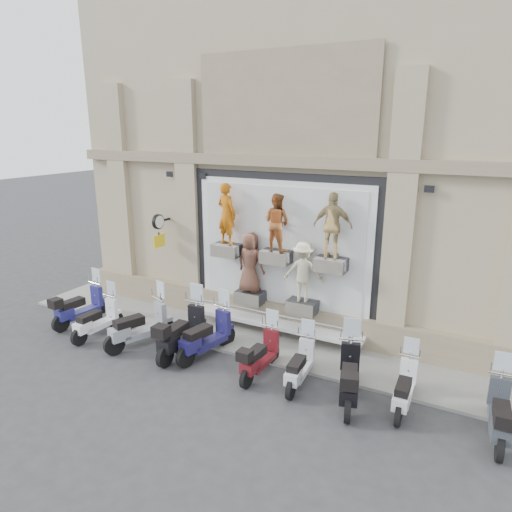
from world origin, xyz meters
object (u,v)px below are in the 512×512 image
(clock_sign_bracket, at_px, (159,226))
(scooter_b, at_px, (97,312))
(scooter_g, at_px, (300,357))
(scooter_f, at_px, (261,347))
(scooter_c, at_px, (139,317))
(scooter_e, at_px, (207,327))
(guard_rail, at_px, (266,328))
(scooter_i, at_px, (405,379))
(scooter_j, at_px, (501,403))
(scooter_a, at_px, (80,299))
(scooter_h, at_px, (350,366))
(scooter_d, at_px, (182,323))

(clock_sign_bracket, height_order, scooter_b, clock_sign_bracket)
(scooter_g, bearing_deg, scooter_f, 176.80)
(scooter_b, bearing_deg, scooter_g, 5.38)
(scooter_c, height_order, scooter_e, scooter_c)
(scooter_c, height_order, scooter_g, scooter_c)
(guard_rail, distance_m, scooter_i, 4.11)
(scooter_e, xyz_separation_m, scooter_j, (6.68, -0.14, -0.07))
(scooter_a, xyz_separation_m, scooter_j, (11.14, -0.08, -0.04))
(scooter_a, distance_m, scooter_j, 11.14)
(scooter_c, relative_size, scooter_j, 1.12)
(scooter_a, height_order, scooter_h, scooter_h)
(scooter_g, bearing_deg, scooter_c, 177.93)
(scooter_j, bearing_deg, scooter_e, 175.39)
(scooter_i, bearing_deg, scooter_h, -168.94)
(scooter_d, relative_size, scooter_g, 1.23)
(scooter_e, height_order, scooter_f, scooter_e)
(clock_sign_bracket, xyz_separation_m, scooter_b, (-0.51, -2.25, -2.07))
(guard_rail, xyz_separation_m, scooter_g, (1.60, -1.48, 0.23))
(scooter_c, relative_size, scooter_h, 1.02)
(scooter_i, bearing_deg, scooter_g, -178.29)
(guard_rail, height_order, scooter_d, scooter_d)
(clock_sign_bracket, distance_m, scooter_j, 9.95)
(guard_rail, bearing_deg, scooter_i, -18.99)
(scooter_c, xyz_separation_m, scooter_j, (8.57, 0.22, -0.09))
(scooter_b, xyz_separation_m, scooter_e, (3.37, 0.46, 0.09))
(scooter_c, distance_m, scooter_j, 8.57)
(scooter_a, height_order, scooter_b, scooter_a)
(scooter_b, distance_m, scooter_h, 7.19)
(scooter_i, bearing_deg, scooter_d, 179.87)
(scooter_e, height_order, scooter_i, scooter_e)
(scooter_i, distance_m, scooter_j, 1.76)
(guard_rail, bearing_deg, scooter_a, -165.91)
(scooter_a, xyz_separation_m, scooter_g, (7.10, -0.10, -0.09))
(scooter_b, height_order, scooter_i, scooter_b)
(scooter_d, bearing_deg, guard_rail, 41.26)
(scooter_e, bearing_deg, scooter_a, -167.53)
(guard_rail, relative_size, clock_sign_bracket, 4.96)
(scooter_d, height_order, scooter_j, scooter_d)
(scooter_f, bearing_deg, scooter_a, -179.47)
(scooter_g, bearing_deg, scooter_b, 178.19)
(guard_rail, height_order, scooter_i, scooter_i)
(scooter_a, height_order, scooter_g, scooter_a)
(scooter_c, xyz_separation_m, scooter_d, (1.27, 0.18, 0.02))
(scooter_g, bearing_deg, scooter_i, -1.09)
(scooter_j, bearing_deg, scooter_d, 176.95)
(scooter_i, bearing_deg, scooter_j, -6.07)
(scooter_j, bearing_deg, scooter_g, 176.84)
(clock_sign_bracket, distance_m, scooter_g, 6.20)
(scooter_g, bearing_deg, clock_sign_bracket, 155.79)
(scooter_h, xyz_separation_m, scooter_i, (1.10, 0.25, -0.13))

